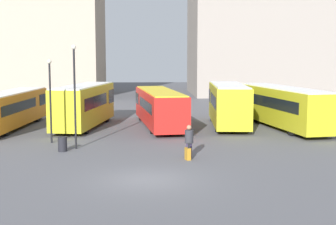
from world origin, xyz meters
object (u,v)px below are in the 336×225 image
Objects in this scene: bus_4 at (282,105)px; trash_bin at (63,144)px; traveler at (189,138)px; bus_3 at (228,104)px; bus_2 at (159,107)px; lamp_post_0 at (75,89)px; bus_0 at (10,108)px; lamp_post_1 at (50,94)px; suitcase at (188,154)px; bus_1 at (85,104)px.

bus_4 is 17.78m from trash_bin.
bus_3 is at bearing -36.52° from traveler.
bus_2 reaches higher than traveler.
traveler is at bearing -23.24° from lamp_post_0.
bus_4 reaches higher than bus_2.
bus_2 is 9.59m from bus_4.
bus_0 reaches higher than trash_bin.
lamp_post_0 reaches higher than traveler.
trash_bin is (5.64, -9.28, -1.11)m from bus_0.
lamp_post_1 is (4.44, -6.47, 1.62)m from bus_0.
bus_3 is at bearing 71.08° from bus_4.
bus_0 is 12.64× the size of suitcase.
suitcase is at bearing 151.06° from traveler.
lamp_post_0 is (-14.76, -8.02, 1.88)m from bus_4.
trash_bin is (-7.20, 2.07, -0.65)m from traveler.
traveler is 0.29× the size of lamp_post_0.
bus_4 reaches higher than traveler.
suitcase is at bearing -27.26° from lamp_post_0.
bus_3 reaches higher than trash_bin.
bus_2 is at bearing 91.05° from bus_3.
bus_1 is 0.85× the size of bus_2.
lamp_post_1 is at bearing 127.13° from bus_2.
bus_2 is 11.46m from trash_bin.
traveler is (-4.14, -11.53, -0.73)m from bus_3.
bus_4 is at bearing 28.50° from lamp_post_0.
bus_3 reaches higher than suitcase.
bus_0 is at bearing 101.53° from bus_1.
traveler is (12.84, -11.35, -0.46)m from bus_0.
trash_bin is (-11.34, -9.46, -1.37)m from bus_3.
bus_2 is 13.90× the size of trash_bin.
bus_4 is at bearing -87.37° from bus_0.
bus_0 is 8.01m from lamp_post_1.
bus_0 is 17.44m from suitcase.
lamp_post_1 is at bearing 40.24° from suitcase.
bus_1 is 14.07m from suitcase.
suitcase is at bearing -19.97° from trash_bin.
bus_3 is (16.99, 0.18, 0.27)m from bus_0.
bus_4 is at bearing 19.66° from lamp_post_1.
suitcase is 7.94m from lamp_post_0.
traveler is 2.13× the size of trash_bin.
bus_4 reaches higher than suitcase.
lamp_post_0 is (-5.23, -9.03, 2.05)m from bus_2.
suitcase is (-8.34, -11.33, -1.39)m from bus_4.
bus_2 is at bearing 74.82° from bus_4.
lamp_post_1 is at bearing 178.57° from bus_1.
bus_4 is 14.13m from suitcase.
bus_2 is 5.47m from bus_3.
bus_3 is 12.85m from suitcase.
bus_4 is (15.38, -0.77, -0.06)m from bus_1.
bus_3 reaches higher than bus_4.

